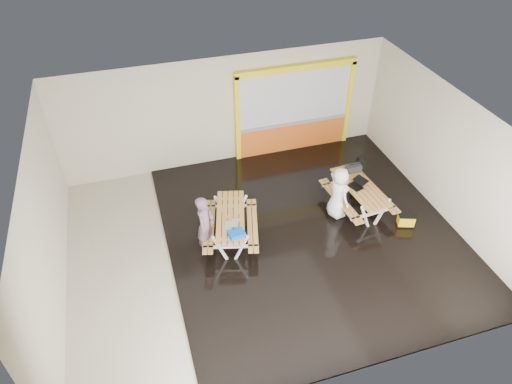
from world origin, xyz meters
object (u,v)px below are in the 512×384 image
object	(u,v)px
blue_pouch	(237,234)
toolbox	(353,168)
picnic_table_left	(231,221)
laptop_right	(357,184)
dark_case	(341,210)
person_right	(339,193)
picnic_table_right	(359,192)
person_left	(205,225)
laptop_left	(231,225)
fluke_bag	(406,220)
backpack	(360,163)

from	to	relation	value
blue_pouch	toolbox	bearing A→B (deg)	21.93
picnic_table_left	blue_pouch	world-z (taller)	blue_pouch
laptop_right	blue_pouch	bearing A→B (deg)	-166.24
laptop_right	dark_case	xyz separation A→B (m)	(-0.42, -0.09, -0.76)
person_right	dark_case	world-z (taller)	person_right
picnic_table_left	picnic_table_right	size ratio (longest dim) A/B	1.06
person_left	laptop_right	world-z (taller)	person_left
picnic_table_right	toolbox	bearing A→B (deg)	79.25
laptop_left	dark_case	distance (m)	3.39
picnic_table_left	laptop_left	distance (m)	0.45
picnic_table_left	person_left	size ratio (longest dim) A/B	1.38
dark_case	fluke_bag	bearing A→B (deg)	-34.95
picnic_table_right	dark_case	size ratio (longest dim) A/B	5.80
person_right	dark_case	distance (m)	0.77
laptop_left	dark_case	bearing A→B (deg)	7.69
picnic_table_right	laptop_right	xyz separation A→B (m)	(-0.07, 0.04, 0.25)
laptop_left	blue_pouch	distance (m)	0.37
picnic_table_left	person_right	size ratio (longest dim) A/B	1.51
person_right	backpack	distance (m)	1.75
toolbox	fluke_bag	distance (m)	2.04
blue_pouch	backpack	distance (m)	4.71
picnic_table_right	fluke_bag	size ratio (longest dim) A/B	4.19
person_left	person_right	world-z (taller)	person_left
person_right	blue_pouch	xyz separation A→B (m)	(-3.03, -0.73, 0.01)
picnic_table_right	backpack	xyz separation A→B (m)	(0.57, 1.06, 0.13)
picnic_table_right	person_right	xyz separation A→B (m)	(-0.70, -0.13, 0.23)
person_right	laptop_left	distance (m)	3.09
backpack	person_right	bearing A→B (deg)	-136.84
picnic_table_right	blue_pouch	bearing A→B (deg)	-167.03
person_right	fluke_bag	xyz separation A→B (m)	(1.64, -0.91, -0.62)
person_left	blue_pouch	xyz separation A→B (m)	(0.66, -0.55, 0.02)
laptop_right	dark_case	distance (m)	0.87
person_right	dark_case	bearing A→B (deg)	-76.51
blue_pouch	dark_case	world-z (taller)	blue_pouch
person_right	toolbox	xyz separation A→B (m)	(0.83, 0.83, 0.07)
dark_case	fluke_bag	distance (m)	1.74
person_left	dark_case	size ratio (longest dim) A/B	4.47
person_right	picnic_table_right	bearing A→B (deg)	-87.44
laptop_right	backpack	size ratio (longest dim) A/B	1.24
toolbox	picnic_table_right	bearing A→B (deg)	-100.75
picnic_table_right	laptop_left	bearing A→B (deg)	-172.58
backpack	dark_case	world-z (taller)	backpack
toolbox	backpack	size ratio (longest dim) A/B	1.02
picnic_table_left	backpack	xyz separation A→B (m)	(4.27, 1.18, 0.14)
person_left	person_right	distance (m)	3.69
backpack	laptop_right	bearing A→B (deg)	-122.00
picnic_table_right	toolbox	xyz separation A→B (m)	(0.13, 0.70, 0.29)
laptop_right	picnic_table_left	bearing A→B (deg)	-177.58
picnic_table_right	toolbox	distance (m)	0.77
toolbox	dark_case	bearing A→B (deg)	-129.94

